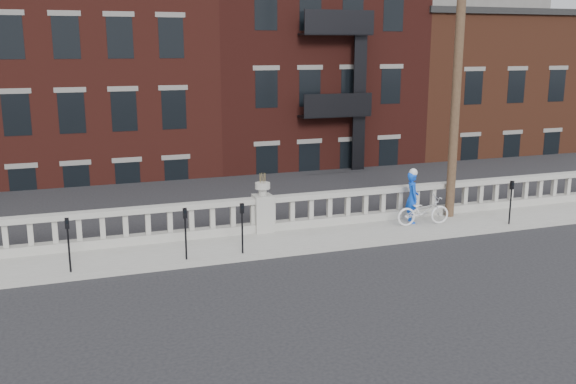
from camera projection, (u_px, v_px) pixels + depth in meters
The scene contains 12 objects.
ground at pixel (312, 281), 15.43m from camera, with size 120.00×120.00×0.00m, color black.
sidewalk at pixel (273, 243), 18.17m from camera, with size 32.00×2.20×0.15m, color gray.
balustrade at pixel (263, 215), 18.92m from camera, with size 28.00×0.34×1.03m.
planter_pedestal at pixel (263, 209), 18.88m from camera, with size 0.55×0.55×1.76m.
lower_level at pixel (171, 98), 36.20m from camera, with size 80.00×44.00×20.80m.
utility_pole at pixel (458, 55), 19.59m from camera, with size 1.60×0.28×10.00m.
parking_meter_a at pixel (68, 239), 15.41m from camera, with size 0.10×0.09×1.36m.
parking_meter_b at pixel (185, 228), 16.33m from camera, with size 0.10×0.09×1.36m.
parking_meter_c at pixel (242, 222), 16.82m from camera, with size 0.10×0.09×1.36m.
parking_meter_d at pixel (511, 197), 19.60m from camera, with size 0.10×0.09×1.36m.
bicycle at pixel (423, 211), 19.62m from camera, with size 0.59×1.68×0.88m, color silver.
cyclist at pixel (412, 197), 19.80m from camera, with size 0.58×0.38×1.60m, color blue.
Camera 1 is at (-5.41, -13.54, 5.53)m, focal length 40.00 mm.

